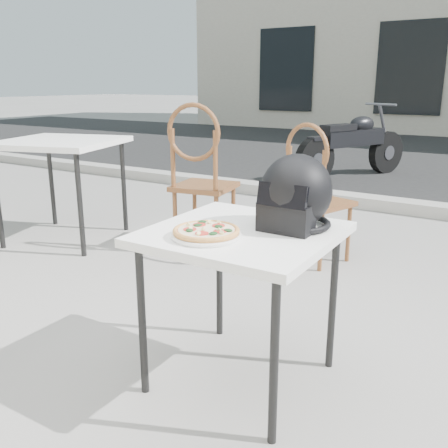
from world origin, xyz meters
The scene contains 10 objects.
ground centered at (0.00, 0.00, 0.00)m, with size 80.00×80.00×0.00m, color gray.
curb centered at (0.00, 3.00, 0.06)m, with size 30.00×0.25×0.12m, color #A09D96.
cafe_table_main centered at (0.19, -0.44, 0.63)m, with size 0.73×0.73×0.69m.
plate centered at (0.12, -0.61, 0.70)m, with size 0.35×0.35×0.02m.
pizza centered at (0.12, -0.61, 0.72)m, with size 0.31×0.31×0.03m.
helmet centered at (0.35, -0.30, 0.83)m, with size 0.30×0.31×0.30m.
cafe_chair_main centered at (-0.13, 1.11, 0.56)m, with size 0.49×0.49×1.02m.
cafe_table_side centered at (-2.10, 0.58, 0.76)m, with size 1.09×1.09×0.83m.
cafe_chair_side centered at (-0.98, 0.94, 0.63)m, with size 0.50×0.50×1.14m.
motorcycle centered at (-0.95, 4.58, 0.44)m, with size 0.94×1.87×0.99m.
Camera 1 is at (1.16, -2.14, 1.27)m, focal length 40.00 mm.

